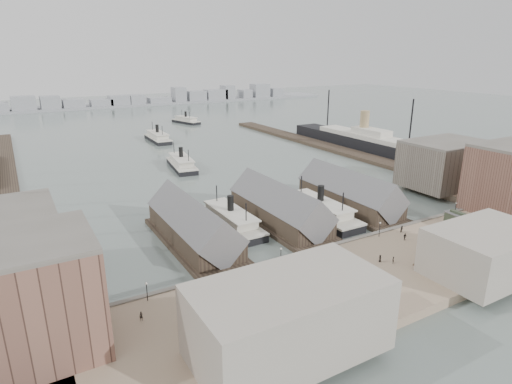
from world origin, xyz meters
TOP-DOWN VIEW (x-y plane):
  - ground at (0.00, 0.00)m, footprint 900.00×900.00m
  - quay at (0.00, -20.00)m, footprint 180.00×30.00m
  - seawall at (0.00, -5.20)m, footprint 180.00×1.20m
  - west_wharf at (-68.00, 100.00)m, footprint 10.00×220.00m
  - east_wharf at (78.00, 90.00)m, footprint 10.00×180.00m
  - ferry_shed_west at (-26.00, 16.88)m, footprint 14.00×42.00m
  - ferry_shed_center at (0.00, 16.88)m, footprint 14.00×42.00m
  - ferry_shed_east at (26.00, 16.88)m, footprint 14.00×42.00m
  - warehouse_east_back at (68.00, 15.00)m, footprint 28.00×20.00m
  - street_bldg_center at (20.00, -32.00)m, footprint 24.00×16.00m
  - street_bldg_west at (-30.00, -32.00)m, footprint 30.00×16.00m
  - lamp_post_far_w at (-45.00, -7.00)m, footprint 0.44×0.44m
  - lamp_post_near_w at (-15.00, -7.00)m, footprint 0.44×0.44m
  - lamp_post_near_e at (15.00, -7.00)m, footprint 0.44×0.44m
  - lamp_post_far_e at (45.00, -7.00)m, footprint 0.44×0.44m
  - far_shore at (-2.07, 334.14)m, footprint 500.00×40.00m
  - ferry_docked_west at (-13.00, 21.59)m, footprint 8.36×27.88m
  - ferry_docked_east at (13.00, 14.74)m, footprint 8.99×29.98m
  - ferry_open_near at (-1.71, 90.42)m, footprint 11.72×27.93m
  - ferry_open_mid at (7.87, 153.19)m, footprint 8.78×27.73m
  - ferry_open_far at (45.34, 207.22)m, footprint 13.84×25.46m
  - ocean_steamer at (92.00, 80.19)m, footprint 13.38×97.78m
  - tram at (37.51, -14.83)m, footprint 3.17×10.79m
  - horse_cart_left at (-31.80, -15.72)m, footprint 4.25×4.12m
  - horse_cart_center at (-9.14, -17.94)m, footprint 4.90×2.10m
  - horse_cart_right at (11.79, -24.21)m, footprint 4.84×2.42m
  - pedestrian_0 at (-47.73, -12.52)m, footprint 0.75×0.69m
  - pedestrian_1 at (-32.82, -23.48)m, footprint 0.75×0.87m
  - pedestrian_2 at (-20.07, -12.91)m, footprint 1.07×1.16m
  - pedestrian_3 at (-17.13, -24.16)m, footprint 1.08×0.76m
  - pedestrian_4 at (4.77, -17.35)m, footprint 0.98×0.97m
  - pedestrian_5 at (6.90, -19.22)m, footprint 0.71×0.67m
  - pedestrian_6 at (22.16, -8.00)m, footprint 0.95×0.77m
  - pedestrian_7 at (25.31, -22.34)m, footprint 0.79×1.16m
  - pedestrian_8 at (47.18, -12.99)m, footprint 0.80×1.08m
  - pedestrian_10 at (18.91, -11.83)m, footprint 1.07×0.50m

SIDE VIEW (x-z plane):
  - ground at x=0.00m, z-range 0.00..0.00m
  - west_wharf at x=-68.00m, z-range 0.00..1.60m
  - east_wharf at x=78.00m, z-range 0.00..1.60m
  - quay at x=0.00m, z-range 0.00..2.00m
  - seawall at x=0.00m, z-range 0.00..2.30m
  - ferry_open_far at x=45.34m, z-range -2.31..6.40m
  - ferry_open_near at x=-1.71m, z-range -2.57..7.10m
  - ferry_open_mid at x=7.87m, z-range -2.62..7.23m
  - ferry_docked_west at x=-13.00m, z-range -2.64..7.31m
  - ferry_docked_east at x=13.00m, z-range -2.84..7.86m
  - horse_cart_center at x=-9.14m, z-range 2.04..3.50m
  - horse_cart_left at x=-31.80m, z-range 2.03..3.52m
  - pedestrian_1 at x=-32.82m, z-range 2.00..3.56m
  - pedestrian_2 at x=-20.07m, z-range 2.00..3.57m
  - pedestrian_5 at x=6.90m, z-range 2.00..3.58m
  - pedestrian_7 at x=25.31m, z-range 2.00..3.66m
  - pedestrian_0 at x=-47.73m, z-range 2.00..3.67m
  - pedestrian_3 at x=-17.13m, z-range 2.00..3.70m
  - pedestrian_8 at x=47.18m, z-range 2.00..3.71m
  - horse_cart_right at x=11.79m, z-range 2.00..3.71m
  - pedestrian_4 at x=4.77m, z-range 2.00..3.71m
  - pedestrian_10 at x=18.91m, z-range 2.00..3.79m
  - pedestrian_6 at x=22.16m, z-range 2.00..3.82m
  - far_shore at x=-2.07m, z-range -3.96..11.77m
  - tram at x=37.51m, z-range 2.05..5.85m
  - ocean_steamer at x=92.00m, z-range -5.57..13.98m
  - ferry_shed_west at x=-26.00m, z-range -1.66..10.94m
  - ferry_shed_center at x=0.00m, z-range -1.66..10.94m
  - ferry_shed_east at x=26.00m, z-range -1.66..10.94m
  - lamp_post_far_w at x=-45.00m, z-range 2.75..6.67m
  - lamp_post_near_w at x=-15.00m, z-range 2.75..6.67m
  - lamp_post_near_e at x=15.00m, z-range 2.75..6.67m
  - lamp_post_far_e at x=45.00m, z-range 2.75..6.67m
  - street_bldg_center at x=20.00m, z-range 2.00..12.00m
  - street_bldg_west at x=-30.00m, z-range 2.00..14.00m
  - warehouse_east_back at x=68.00m, z-range 2.00..17.00m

